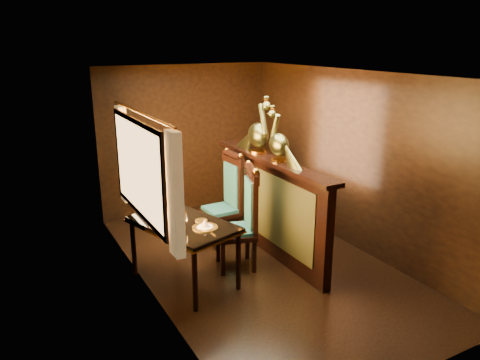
{
  "coord_description": "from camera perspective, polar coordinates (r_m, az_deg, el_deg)",
  "views": [
    {
      "loc": [
        -2.93,
        -4.85,
        2.88
      ],
      "look_at": [
        -0.13,
        0.33,
        1.11
      ],
      "focal_mm": 35.0,
      "sensor_mm": 36.0,
      "label": 1
    }
  ],
  "objects": [
    {
      "name": "chair_left",
      "position": [
        6.03,
        0.64,
        -4.24
      ],
      "size": [
        0.63,
        0.64,
        1.39
      ],
      "rotation": [
        0.0,
        0.0,
        -0.3
      ],
      "color": "black",
      "rests_on": "ground"
    },
    {
      "name": "partition",
      "position": [
        6.46,
        3.62,
        -2.9
      ],
      "size": [
        0.26,
        2.7,
        1.36
      ],
      "color": "black",
      "rests_on": "ground"
    },
    {
      "name": "peacock_right",
      "position": [
        6.47,
        2.26,
        6.8
      ],
      "size": [
        0.26,
        0.68,
        0.81
      ],
      "primitive_type": null,
      "color": "#174733",
      "rests_on": "partition"
    },
    {
      "name": "chair_right",
      "position": [
        6.81,
        -1.42,
        -1.84
      ],
      "size": [
        0.51,
        0.55,
        1.37
      ],
      "rotation": [
        0.0,
        0.0,
        0.04
      ],
      "color": "black",
      "rests_on": "ground"
    },
    {
      "name": "peacock_left",
      "position": [
        6.04,
        4.79,
        5.55
      ],
      "size": [
        0.22,
        0.6,
        0.71
      ],
      "primitive_type": null,
      "color": "#174733",
      "rests_on": "partition"
    },
    {
      "name": "ground",
      "position": [
        6.36,
        2.46,
        -10.24
      ],
      "size": [
        5.0,
        5.0,
        0.0
      ],
      "primitive_type": "plane",
      "color": "black",
      "rests_on": "ground"
    },
    {
      "name": "room_shell",
      "position": [
        5.78,
        1.84,
        3.74
      ],
      "size": [
        3.04,
        5.04,
        2.52
      ],
      "color": "black",
      "rests_on": "ground"
    },
    {
      "name": "dining_table",
      "position": [
        5.68,
        -6.96,
        -5.81
      ],
      "size": [
        1.16,
        1.51,
        0.99
      ],
      "rotation": [
        0.0,
        0.0,
        0.29
      ],
      "color": "black",
      "rests_on": "ground"
    }
  ]
}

